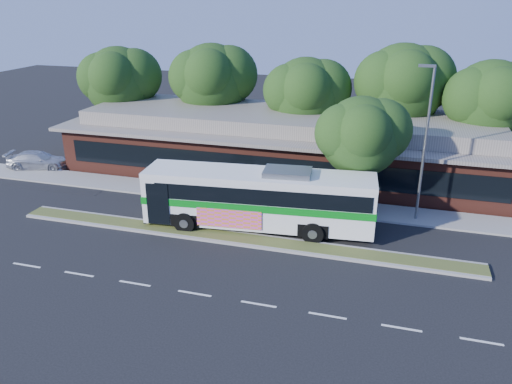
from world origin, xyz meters
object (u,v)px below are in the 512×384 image
Objects in this scene: lamp_post at (425,141)px; transit_bus at (260,195)px; sidewalk_tree at (367,135)px; sedan at (38,160)px.

lamp_post reaches higher than transit_bus.
sidewalk_tree is at bearing 174.45° from lamp_post.
sidewalk_tree reaches higher than transit_bus.
lamp_post is 1.26× the size of sidewalk_tree.
sidewalk_tree is at bearing -108.42° from sedan.
lamp_post is 1.96× the size of sedan.
transit_bus is 20.06m from sedan.
sedan is (-19.27, 5.40, -1.36)m from transit_bus.
transit_bus is 7.27m from sidewalk_tree.
lamp_post is at bearing -108.66° from sedan.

